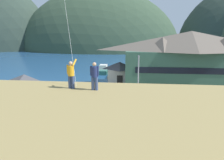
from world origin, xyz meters
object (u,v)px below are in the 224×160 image
object	(u,v)px
storage_shed_waterside	(120,73)
parked_car_back_row_right	(76,103)
harbor_lodge	(190,58)
moored_boat_outer_mooring	(131,71)
moored_boat_wharfside	(104,70)
person_kite_flyer	(71,74)
person_companion	(95,75)
parked_car_front_row_red	(67,120)
wharf_dock	(117,73)
parked_car_front_row_silver	(137,105)
parked_car_lone_by_shed	(120,121)
parked_car_mid_row_near	(201,107)
parking_light_pole	(138,76)
storage_shed_near_lot	(26,93)

from	to	relation	value
storage_shed_waterside	parked_car_back_row_right	bearing A→B (deg)	-106.67
harbor_lodge	parked_car_back_row_right	size ratio (longest dim) A/B	5.91
moored_boat_outer_mooring	parked_car_back_row_right	xyz separation A→B (m)	(-6.83, -27.90, 0.34)
moored_boat_wharfside	parked_car_back_row_right	distance (m)	28.80
person_kite_flyer	person_companion	distance (m)	1.59
harbor_lodge	moored_boat_wharfside	world-z (taller)	harbor_lodge
moored_boat_wharfside	parked_car_front_row_red	distance (m)	34.54
storage_shed_waterside	wharf_dock	xyz separation A→B (m)	(-1.50, 11.05, -2.05)
person_kite_flyer	storage_shed_waterside	bearing A→B (deg)	88.32
parked_car_front_row_silver	moored_boat_outer_mooring	bearing A→B (deg)	92.98
parked_car_front_row_silver	parked_car_lone_by_shed	bearing A→B (deg)	-108.82
moored_boat_wharfside	parked_car_back_row_right	size ratio (longest dim) A/B	1.89
parked_car_lone_by_shed	parked_car_mid_row_near	distance (m)	11.29
storage_shed_waterside	person_companion	world-z (taller)	person_companion
parked_car_back_row_right	parking_light_pole	world-z (taller)	parking_light_pole
storage_shed_waterside	moored_boat_outer_mooring	world-z (taller)	storage_shed_waterside
harbor_lodge	parked_car_front_row_red	world-z (taller)	harbor_lodge
harbor_lodge	parked_car_lone_by_shed	distance (m)	24.21
parked_car_lone_by_shed	storage_shed_near_lot	bearing A→B (deg)	163.74
harbor_lodge	parked_car_lone_by_shed	world-z (taller)	harbor_lodge
parked_car_front_row_red	parking_light_pole	size ratio (longest dim) A/B	0.60
parked_car_front_row_silver	parked_car_front_row_red	xyz separation A→B (m)	(-7.71, -5.94, 0.00)
moored_boat_outer_mooring	parked_car_mid_row_near	size ratio (longest dim) A/B	1.92
parked_car_front_row_silver	person_companion	bearing A→B (deg)	-101.02
parked_car_lone_by_shed	parked_car_mid_row_near	bearing A→B (deg)	28.32
storage_shed_near_lot	moored_boat_wharfside	distance (m)	31.02
parking_light_pole	person_kite_flyer	world-z (taller)	person_kite_flyer
storage_shed_near_lot	moored_boat_outer_mooring	bearing A→B (deg)	66.30
parked_car_mid_row_near	parked_car_back_row_right	world-z (taller)	same
parked_car_lone_by_shed	wharf_dock	bearing A→B (deg)	95.66
storage_shed_waterside	parked_car_front_row_silver	bearing A→B (deg)	-77.11
moored_boat_wharfside	storage_shed_near_lot	bearing A→B (deg)	-100.58
harbor_lodge	storage_shed_waterside	distance (m)	13.82
person_companion	storage_shed_waterside	bearing A→B (deg)	91.30
parking_light_pole	moored_boat_outer_mooring	bearing A→B (deg)	93.60
wharf_dock	person_kite_flyer	bearing A→B (deg)	-89.13
parking_light_pole	parked_car_front_row_red	bearing A→B (deg)	-128.05
harbor_lodge	parking_light_pole	distance (m)	14.97
moored_boat_wharfside	person_kite_flyer	distance (m)	43.81
parking_light_pole	parked_car_mid_row_near	bearing A→B (deg)	-27.21
moored_boat_outer_mooring	parking_light_pole	size ratio (longest dim) A/B	1.16
parked_car_mid_row_near	storage_shed_near_lot	bearing A→B (deg)	-175.66
parked_car_mid_row_near	person_kite_flyer	xyz separation A→B (m)	(-12.50, -14.28, 6.82)
moored_boat_outer_mooring	parked_car_front_row_red	size ratio (longest dim) A/B	1.92
parked_car_front_row_red	parked_car_back_row_right	size ratio (longest dim) A/B	0.97
harbor_lodge	moored_boat_wharfside	distance (m)	23.46
parked_car_front_row_silver	parking_light_pole	bearing A→B (deg)	89.25
moored_boat_outer_mooring	parked_car_lone_by_shed	bearing A→B (deg)	-90.75
parked_car_mid_row_near	person_kite_flyer	distance (m)	20.17
parked_car_lone_by_shed	moored_boat_wharfside	bearing A→B (deg)	101.36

